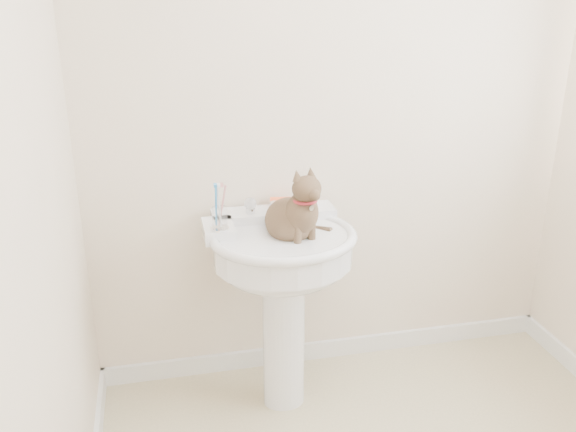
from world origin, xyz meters
TOP-DOWN VIEW (x-y plane):
  - wall_back at (0.00, 1.10)m, footprint 2.20×0.00m
  - wall_left at (-1.10, 0.00)m, footprint 0.00×2.20m
  - baseboard_back at (0.00, 1.09)m, footprint 2.20×0.02m
  - pedestal_sink at (-0.31, 0.81)m, footprint 0.61×0.60m
  - faucet at (-0.30, 0.96)m, footprint 0.28×0.12m
  - soap_bar at (-0.26, 1.04)m, footprint 0.10×0.07m
  - toothbrush_cup at (-0.55, 0.82)m, footprint 0.07×0.07m
  - cat at (-0.26, 0.80)m, footprint 0.22×0.28m

SIDE VIEW (x-z plane):
  - baseboard_back at x=0.00m, z-range 0.00..0.09m
  - pedestal_sink at x=-0.31m, z-range 0.24..1.08m
  - soap_bar at x=-0.26m, z-range 0.84..0.87m
  - faucet at x=-0.30m, z-range 0.81..0.95m
  - cat at x=-0.26m, z-range 0.68..1.08m
  - toothbrush_cup at x=-0.55m, z-range 0.79..0.98m
  - wall_back at x=0.00m, z-range 0.00..2.50m
  - wall_left at x=-1.10m, z-range 0.00..2.50m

